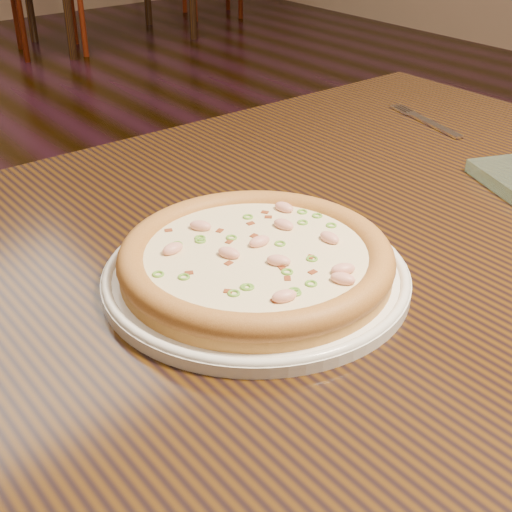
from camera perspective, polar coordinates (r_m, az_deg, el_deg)
ground at (r=1.75m, az=-4.72°, el=-10.72°), size 9.00×9.00×0.00m
hero_table at (r=0.88m, az=4.13°, el=-3.62°), size 1.20×0.80×0.75m
plate at (r=0.73m, az=-0.00°, el=-1.46°), size 0.31×0.31×0.02m
pizza at (r=0.72m, az=0.01°, el=-0.20°), size 0.28×0.28×0.03m
fork at (r=1.21m, az=13.58°, el=10.41°), size 0.06×0.17×0.00m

